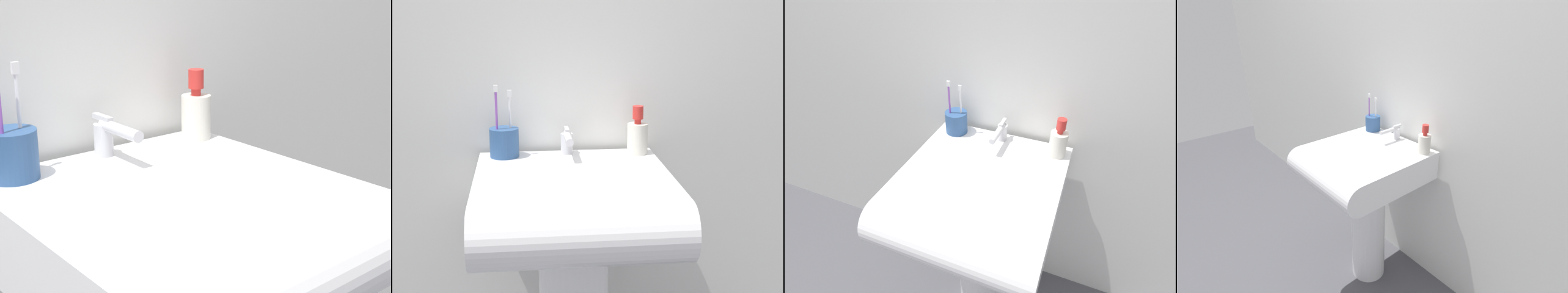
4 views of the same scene
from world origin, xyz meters
TOP-DOWN VIEW (x-y plane):
  - wall_back at (0.00, 0.29)m, footprint 5.00×0.05m
  - sink_basin at (0.00, -0.06)m, footprint 0.53×0.57m
  - faucet at (-0.00, 0.19)m, footprint 0.04×0.15m
  - toothbrush_cup at (-0.19, 0.20)m, footprint 0.09×0.09m
  - soap_bottle at (0.21, 0.19)m, footprint 0.06×0.06m

SIDE VIEW (x-z plane):
  - sink_basin at x=0.00m, z-range 0.68..0.83m
  - faucet at x=0.00m, z-range 0.83..0.91m
  - toothbrush_cup at x=-0.19m, z-range 0.76..0.98m
  - soap_bottle at x=0.21m, z-range 0.81..0.96m
  - wall_back at x=0.00m, z-range 0.00..2.40m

